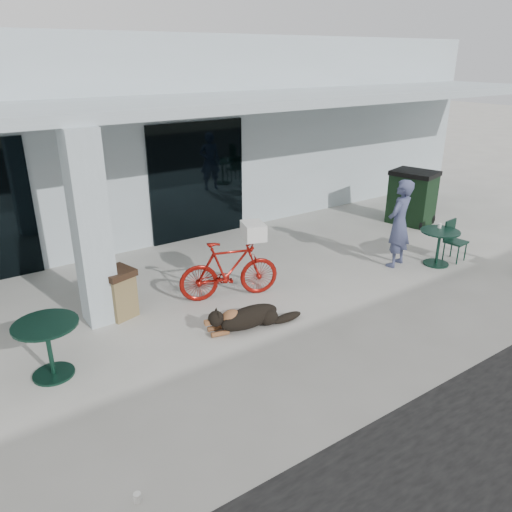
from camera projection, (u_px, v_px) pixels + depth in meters
ground at (256, 354)px, 7.29m from camera, size 80.00×80.00×0.00m
building at (70, 130)px, 12.94m from camera, size 22.00×7.00×4.50m
storefront_glass_right at (198, 181)px, 11.53m from camera, size 2.40×0.06×2.70m
column at (91, 230)px, 7.67m from camera, size 0.50×0.50×3.12m
overhang at (141, 107)px, 8.84m from camera, size 22.00×2.80×0.18m
bicycle at (229, 270)px, 8.81m from camera, size 1.86×1.03×1.08m
laundry_basket at (253, 231)px, 8.67m from camera, size 0.49×0.57×0.29m
dog at (250, 316)px, 7.94m from camera, size 1.27×0.64×0.40m
cup_near_dog at (137, 497)px, 4.88m from camera, size 0.09×0.09×0.10m
cafe_table_near at (50, 350)px, 6.67m from camera, size 0.92×0.92×0.80m
cafe_table_far at (438, 248)px, 10.29m from camera, size 0.92×0.92×0.74m
cafe_chair_far_a at (456, 241)px, 10.46m from camera, size 0.43×0.47×0.86m
person at (399, 224)px, 10.05m from camera, size 0.75×0.60×1.81m
cup_on_table at (440, 226)px, 10.29m from camera, size 0.09×0.09×0.10m
trash_receptacle at (119, 293)px, 8.22m from camera, size 0.61×0.61×0.84m
wheeled_bin at (412, 197)px, 12.75m from camera, size 1.09×1.25×1.36m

